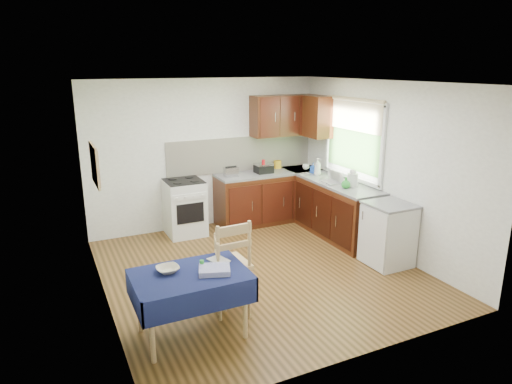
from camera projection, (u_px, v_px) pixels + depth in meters
name	position (u px, v px, depth m)	size (l,w,h in m)	color
floor	(260.00, 271.00, 6.21)	(4.20, 4.20, 0.00)	#442E12
ceiling	(261.00, 82.00, 5.53)	(4.00, 4.20, 0.02)	white
wall_back	(206.00, 154.00, 7.69)	(4.00, 0.02, 2.50)	silver
wall_front	(364.00, 235.00, 4.04)	(4.00, 0.02, 2.50)	silver
wall_left	(98.00, 201.00, 5.04)	(0.02, 4.20, 2.50)	silver
wall_right	(383.00, 167.00, 6.70)	(0.02, 4.20, 2.50)	silver
base_cabinets	(300.00, 204.00, 7.74)	(1.90, 2.30, 0.86)	#331109
worktop_back	(269.00, 173.00, 7.97)	(1.90, 0.60, 0.04)	slate
worktop_right	(339.00, 184.00, 7.24)	(0.60, 1.70, 0.04)	slate
worktop_corner	(301.00, 169.00, 8.24)	(0.60, 0.60, 0.04)	slate
splashback	(242.00, 154.00, 7.96)	(2.70, 0.02, 0.60)	white
upper_cabinets	(294.00, 116.00, 7.90)	(1.20, 0.85, 0.70)	#331109
stove	(185.00, 207.00, 7.44)	(0.60, 0.61, 0.92)	silver
window	(353.00, 134.00, 7.19)	(0.04, 1.48, 1.26)	#305723
fridge	(388.00, 234.00, 6.31)	(0.58, 0.60, 0.89)	silver
corkboard	(95.00, 165.00, 5.22)	(0.04, 0.62, 0.47)	tan
dining_table	(191.00, 283.00, 4.59)	(1.15, 0.78, 0.69)	#0F163D
chair_far	(229.00, 261.00, 5.17)	(0.49, 0.49, 1.06)	tan
chair_near	(229.00, 273.00, 5.05)	(0.49, 0.49, 0.90)	tan
toaster	(231.00, 172.00, 7.61)	(0.23, 0.14, 0.18)	#B3B3B8
sandwich_press	(264.00, 168.00, 7.87)	(0.28, 0.25, 0.17)	black
sauce_bottle	(263.00, 167.00, 7.78)	(0.06, 0.06, 0.25)	#B70E16
yellow_packet	(278.00, 164.00, 8.20)	(0.11, 0.07, 0.15)	gold
dish_rack	(335.00, 181.00, 7.26)	(0.40, 0.31, 0.19)	gray
kettle	(353.00, 179.00, 6.97)	(0.16, 0.16, 0.27)	silver
cup	(306.00, 167.00, 8.12)	(0.12, 0.12, 0.09)	white
soap_bottle_a	(318.00, 167.00, 7.68)	(0.11, 0.11, 0.29)	silver
soap_bottle_b	(313.00, 168.00, 7.85)	(0.08, 0.08, 0.18)	blue
soap_bottle_c	(346.00, 183.00, 6.89)	(0.13, 0.13, 0.17)	green
plate_bowl	(168.00, 269.00, 4.59)	(0.23, 0.23, 0.06)	beige
book	(212.00, 262.00, 4.79)	(0.16, 0.22, 0.02)	white
spice_jar	(202.00, 264.00, 4.66)	(0.04, 0.04, 0.09)	green
tea_towel	(214.00, 270.00, 4.58)	(0.31, 0.24, 0.06)	#282D94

